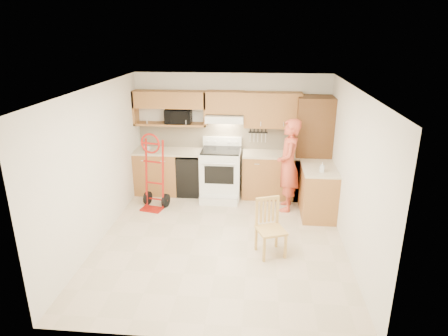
# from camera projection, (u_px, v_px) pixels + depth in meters

# --- Properties ---
(floor) EXTENTS (4.00, 4.50, 0.02)m
(floor) POSITION_uv_depth(u_px,v_px,m) (221.00, 241.00, 6.58)
(floor) COLOR #C2B091
(floor) RESTS_ON ground
(ceiling) EXTENTS (4.00, 4.50, 0.02)m
(ceiling) POSITION_uv_depth(u_px,v_px,m) (221.00, 88.00, 5.75)
(ceiling) COLOR white
(ceiling) RESTS_ON ground
(wall_back) EXTENTS (4.00, 0.02, 2.50)m
(wall_back) POSITION_uv_depth(u_px,v_px,m) (232.00, 134.00, 8.29)
(wall_back) COLOR white
(wall_back) RESTS_ON ground
(wall_front) EXTENTS (4.00, 0.02, 2.50)m
(wall_front) POSITION_uv_depth(u_px,v_px,m) (199.00, 243.00, 4.04)
(wall_front) COLOR white
(wall_front) RESTS_ON ground
(wall_left) EXTENTS (0.02, 4.50, 2.50)m
(wall_left) POSITION_uv_depth(u_px,v_px,m) (97.00, 166.00, 6.34)
(wall_left) COLOR white
(wall_left) RESTS_ON ground
(wall_right) EXTENTS (0.02, 4.50, 2.50)m
(wall_right) POSITION_uv_depth(u_px,v_px,m) (353.00, 174.00, 5.99)
(wall_right) COLOR white
(wall_right) RESTS_ON ground
(backsplash) EXTENTS (3.92, 0.03, 0.55)m
(backsplash) POSITION_uv_depth(u_px,v_px,m) (232.00, 136.00, 8.28)
(backsplash) COLOR beige
(backsplash) RESTS_ON wall_back
(lower_cab_left) EXTENTS (0.90, 0.60, 0.90)m
(lower_cab_left) POSITION_uv_depth(u_px,v_px,m) (158.00, 172.00, 8.40)
(lower_cab_left) COLOR #A56034
(lower_cab_left) RESTS_ON ground
(dishwasher) EXTENTS (0.60, 0.60, 0.85)m
(dishwasher) POSITION_uv_depth(u_px,v_px,m) (193.00, 174.00, 8.34)
(dishwasher) COLOR black
(dishwasher) RESTS_ON ground
(lower_cab_right) EXTENTS (1.14, 0.60, 0.90)m
(lower_cab_right) POSITION_uv_depth(u_px,v_px,m) (270.00, 176.00, 8.19)
(lower_cab_right) COLOR #A56034
(lower_cab_right) RESTS_ON ground
(countertop_left) EXTENTS (1.50, 0.63, 0.04)m
(countertop_left) POSITION_uv_depth(u_px,v_px,m) (171.00, 151.00, 8.21)
(countertop_left) COLOR beige
(countertop_left) RESTS_ON lower_cab_left
(countertop_right) EXTENTS (1.14, 0.63, 0.04)m
(countertop_right) POSITION_uv_depth(u_px,v_px,m) (271.00, 154.00, 8.03)
(countertop_right) COLOR beige
(countertop_right) RESTS_ON lower_cab_right
(cab_return_right) EXTENTS (0.60, 1.00, 0.90)m
(cab_return_right) POSITION_uv_depth(u_px,v_px,m) (318.00, 192.00, 7.36)
(cab_return_right) COLOR #A56034
(cab_return_right) RESTS_ON ground
(countertop_return) EXTENTS (0.63, 1.00, 0.04)m
(countertop_return) POSITION_uv_depth(u_px,v_px,m) (320.00, 168.00, 7.21)
(countertop_return) COLOR beige
(countertop_return) RESTS_ON cab_return_right
(pantry_tall) EXTENTS (0.70, 0.60, 2.10)m
(pantry_tall) POSITION_uv_depth(u_px,v_px,m) (312.00, 149.00, 7.92)
(pantry_tall) COLOR #553011
(pantry_tall) RESTS_ON ground
(upper_cab_left) EXTENTS (1.50, 0.33, 0.34)m
(upper_cab_left) POSITION_uv_depth(u_px,v_px,m) (170.00, 99.00, 7.99)
(upper_cab_left) COLOR #A56034
(upper_cab_left) RESTS_ON wall_back
(upper_shelf_mw) EXTENTS (1.50, 0.33, 0.04)m
(upper_shelf_mw) POSITION_uv_depth(u_px,v_px,m) (171.00, 124.00, 8.16)
(upper_shelf_mw) COLOR #A56034
(upper_shelf_mw) RESTS_ON wall_back
(upper_cab_center) EXTENTS (0.76, 0.33, 0.44)m
(upper_cab_center) POSITION_uv_depth(u_px,v_px,m) (225.00, 102.00, 7.90)
(upper_cab_center) COLOR #A56034
(upper_cab_center) RESTS_ON wall_back
(upper_cab_right) EXTENTS (1.14, 0.33, 0.70)m
(upper_cab_right) POSITION_uv_depth(u_px,v_px,m) (273.00, 110.00, 7.87)
(upper_cab_right) COLOR #A56034
(upper_cab_right) RESTS_ON wall_back
(range_hood) EXTENTS (0.76, 0.46, 0.14)m
(range_hood) POSITION_uv_depth(u_px,v_px,m) (225.00, 118.00, 7.95)
(range_hood) COLOR white
(range_hood) RESTS_ON wall_back
(knife_strip) EXTENTS (0.40, 0.05, 0.29)m
(knife_strip) POSITION_uv_depth(u_px,v_px,m) (258.00, 135.00, 8.19)
(knife_strip) COLOR black
(knife_strip) RESTS_ON backsplash
(microwave) EXTENTS (0.55, 0.38, 0.30)m
(microwave) POSITION_uv_depth(u_px,v_px,m) (178.00, 116.00, 8.09)
(microwave) COLOR black
(microwave) RESTS_ON upper_shelf_mw
(range) EXTENTS (0.81, 1.07, 1.19)m
(range) POSITION_uv_depth(u_px,v_px,m) (220.00, 170.00, 8.10)
(range) COLOR white
(range) RESTS_ON ground
(person) EXTENTS (0.46, 0.67, 1.78)m
(person) POSITION_uv_depth(u_px,v_px,m) (288.00, 165.00, 7.45)
(person) COLOR #D05037
(person) RESTS_ON ground
(hand_truck) EXTENTS (0.63, 0.60, 1.36)m
(hand_truck) POSITION_uv_depth(u_px,v_px,m) (152.00, 175.00, 7.55)
(hand_truck) COLOR #A9170F
(hand_truck) RESTS_ON ground
(dining_chair) EXTENTS (0.53, 0.55, 0.90)m
(dining_chair) POSITION_uv_depth(u_px,v_px,m) (271.00, 228.00, 6.03)
(dining_chair) COLOR tan
(dining_chair) RESTS_ON ground
(soap_bottle) EXTENTS (0.10, 0.10, 0.17)m
(soap_bottle) POSITION_uv_depth(u_px,v_px,m) (322.00, 167.00, 6.95)
(soap_bottle) COLOR white
(soap_bottle) RESTS_ON countertop_return
(bowl) EXTENTS (0.25, 0.25, 0.05)m
(bowl) POSITION_uv_depth(u_px,v_px,m) (147.00, 149.00, 8.24)
(bowl) COLOR white
(bowl) RESTS_ON countertop_left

